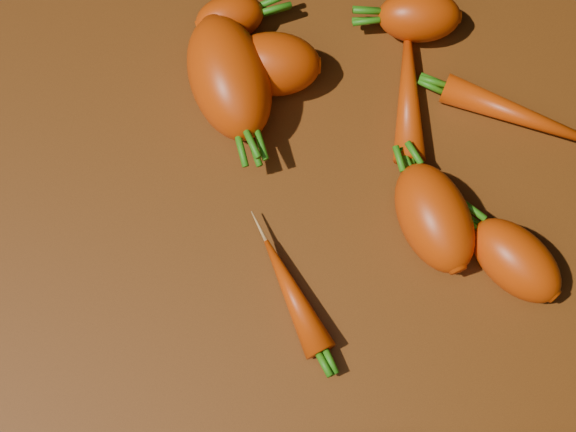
{
  "coord_description": "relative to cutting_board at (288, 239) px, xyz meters",
  "views": [
    {
      "loc": [
        -0.0,
        -0.17,
        0.56
      ],
      "look_at": [
        0.0,
        0.01,
        0.03
      ],
      "focal_mm": 50.0,
      "sensor_mm": 36.0,
      "label": 1
    }
  ],
  "objects": [
    {
      "name": "ground",
      "position": [
        0.0,
        0.0,
        -0.01
      ],
      "size": [
        2.0,
        2.0,
        0.01
      ],
      "primitive_type": "cube",
      "color": "black"
    },
    {
      "name": "cutting_board",
      "position": [
        0.0,
        0.0,
        0.0
      ],
      "size": [
        0.5,
        0.4,
        0.01
      ],
      "primitive_type": "cube",
      "color": "brown",
      "rests_on": "ground"
    },
    {
      "name": "carrot_0",
      "position": [
        -0.01,
        0.13,
        0.03
      ],
      "size": [
        0.07,
        0.05,
        0.05
      ],
      "primitive_type": "ellipsoid",
      "rotation": [
        0.0,
        0.0,
        3.11
      ],
      "color": "#CD3902",
      "rests_on": "cutting_board"
    },
    {
      "name": "carrot_1",
      "position": [
        -0.04,
        0.11,
        0.04
      ],
      "size": [
        0.09,
        0.11,
        0.06
      ],
      "primitive_type": "ellipsoid",
      "rotation": [
        0.0,
        0.0,
        -1.27
      ],
      "color": "#CD3902",
      "rests_on": "cutting_board"
    },
    {
      "name": "carrot_2",
      "position": [
        0.1,
        0.01,
        0.03
      ],
      "size": [
        0.07,
        0.09,
        0.05
      ],
      "primitive_type": "ellipsoid",
      "rotation": [
        0.0,
        0.0,
        1.93
      ],
      "color": "#CD3902",
      "rests_on": "cutting_board"
    },
    {
      "name": "carrot_3",
      "position": [
        0.1,
        0.17,
        0.03
      ],
      "size": [
        0.06,
        0.04,
        0.04
      ],
      "primitive_type": "ellipsoid",
      "rotation": [
        0.0,
        0.0,
        3.13
      ],
      "color": "#CD3902",
      "rests_on": "cutting_board"
    },
    {
      "name": "carrot_4",
      "position": [
        -0.04,
        0.17,
        0.02
      ],
      "size": [
        0.06,
        0.05,
        0.03
      ],
      "primitive_type": "ellipsoid",
      "rotation": [
        0.0,
        0.0,
        0.3
      ],
      "color": "#CD3902",
      "rests_on": "cutting_board"
    },
    {
      "name": "carrot_5",
      "position": [
        0.16,
        -0.02,
        0.03
      ],
      "size": [
        0.08,
        0.08,
        0.04
      ],
      "primitive_type": "ellipsoid",
      "rotation": [
        0.0,
        0.0,
        2.33
      ],
      "color": "#CD3902",
      "rests_on": "cutting_board"
    },
    {
      "name": "carrot_6",
      "position": [
        0.09,
        0.11,
        0.02
      ],
      "size": [
        0.03,
        0.11,
        0.02
      ],
      "primitive_type": "ellipsoid",
      "rotation": [
        0.0,
        0.0,
        1.53
      ],
      "color": "#CD3902",
      "rests_on": "cutting_board"
    },
    {
      "name": "carrot_7",
      "position": [
        0.18,
        0.09,
        0.02
      ],
      "size": [
        0.13,
        0.07,
        0.02
      ],
      "primitive_type": "ellipsoid",
      "rotation": [
        0.0,
        0.0,
        -0.4
      ],
      "color": "#CD3902",
      "rests_on": "cutting_board"
    },
    {
      "name": "carrot_8",
      "position": [
        0.0,
        -0.05,
        0.02
      ],
      "size": [
        0.06,
        0.09,
        0.02
      ],
      "primitive_type": "ellipsoid",
      "rotation": [
        0.0,
        0.0,
        2.02
      ],
      "color": "#CD3902",
      "rests_on": "cutting_board"
    }
  ]
}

